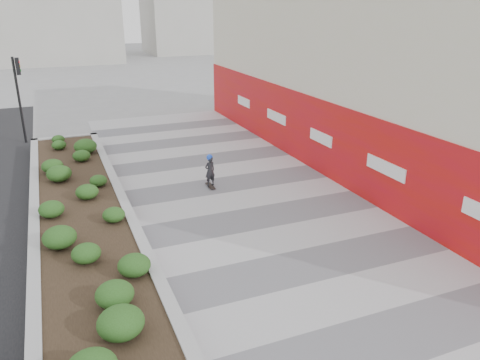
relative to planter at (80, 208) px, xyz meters
name	(u,v)px	position (x,y,z in m)	size (l,w,h in m)	color
ground	(353,301)	(5.50, -7.00, -0.42)	(160.00, 160.00, 0.00)	gray
walkway	(292,244)	(5.50, -4.00, -0.41)	(8.00, 36.00, 0.01)	#A8A8AD
building	(374,68)	(12.48, 1.98, 3.56)	(6.04, 24.08, 8.00)	beige
planter	(80,208)	(0.00, 0.00, 0.00)	(3.00, 18.00, 0.90)	#9E9EA0
traffic_signal_near	(19,87)	(-1.73, 10.50, 2.34)	(0.33, 0.28, 4.20)	black
manhole_cover	(307,241)	(6.00, -4.00, -0.42)	(0.44, 0.44, 0.01)	#595654
skateboarder	(210,171)	(4.77, 1.15, 0.25)	(0.48, 0.72, 1.31)	beige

